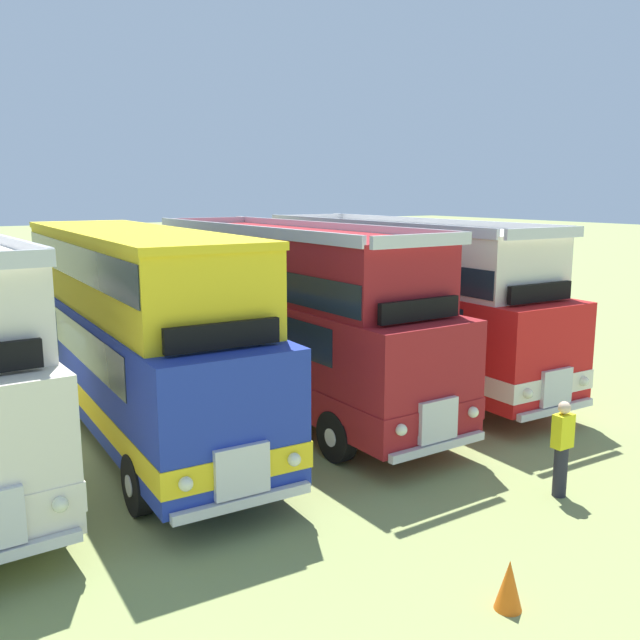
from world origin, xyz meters
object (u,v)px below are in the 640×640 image
object	(u,v)px
bus_fifth_in_row	(287,312)
cone_near_end	(509,585)
bus_fourth_in_row	(135,324)
bus_sixth_in_row	(397,296)
marshal_person	(562,448)

from	to	relation	value
bus_fifth_in_row	cone_near_end	bearing A→B (deg)	-102.33
cone_near_end	bus_fourth_in_row	bearing A→B (deg)	101.83
bus_sixth_in_row	cone_near_end	world-z (taller)	bus_sixth_in_row
bus_fourth_in_row	bus_sixth_in_row	world-z (taller)	bus_sixth_in_row
bus_fourth_in_row	marshal_person	world-z (taller)	bus_fourth_in_row
marshal_person	cone_near_end	bearing A→B (deg)	-150.89
bus_sixth_in_row	marshal_person	bearing A→B (deg)	-108.19
bus_fifth_in_row	bus_fourth_in_row	bearing A→B (deg)	-177.97
bus_fourth_in_row	marshal_person	size ratio (longest dim) A/B	6.26
cone_near_end	marshal_person	xyz separation A→B (m)	(3.32, 1.85, 0.55)
bus_fourth_in_row	bus_sixth_in_row	distance (m)	7.76
bus_fourth_in_row	bus_sixth_in_row	bearing A→B (deg)	4.62
bus_fourth_in_row	bus_fifth_in_row	world-z (taller)	bus_fifth_in_row
bus_fourth_in_row	bus_fifth_in_row	xyz separation A→B (m)	(3.86, 0.14, -0.11)
bus_fourth_in_row	marshal_person	xyz separation A→B (m)	(5.19, -7.11, -1.58)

